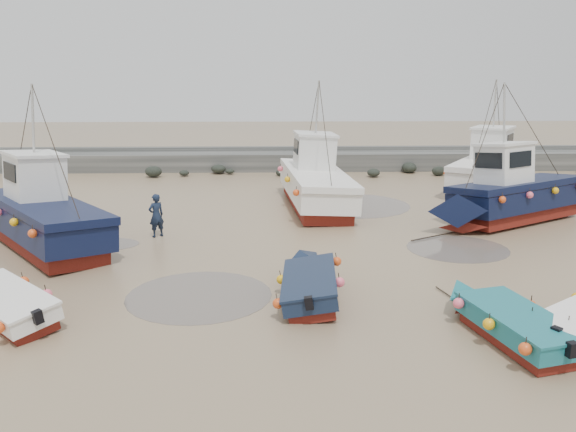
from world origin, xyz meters
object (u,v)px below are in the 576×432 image
Objects in this scene: person at (158,237)px; dinghy_2 at (509,318)px; cabin_boat_1 at (313,180)px; cabin_boat_0 at (37,213)px; dinghy_1 at (313,279)px; cabin_boat_2 at (511,194)px; cabin_boat_3 at (490,168)px; dinghy_0 at (4,298)px.

dinghy_2 is at bearing 100.99° from person.
cabin_boat_0 is at bearing -155.08° from cabin_boat_1.
cabin_boat_2 reaches higher than dinghy_1.
cabin_boat_1 is 8.94m from person.
dinghy_2 is at bearing -26.71° from dinghy_1.
cabin_boat_2 is (8.65, -3.76, 0.04)m from cabin_boat_1.
cabin_boat_0 reaches higher than dinghy_2.
cabin_boat_3 is (10.35, 3.17, 0.05)m from cabin_boat_1.
dinghy_0 is at bearing -131.39° from cabin_boat_1.
cabin_boat_1 reaches higher than dinghy_0.
cabin_boat_2 is at bearing -69.19° from cabin_boat_3.
person is at bearing -146.65° from cabin_boat_1.
dinghy_1 is 3.20× the size of person.
cabin_boat_0 is 13.11m from cabin_boat_1.
cabin_boat_0 is at bearing -121.07° from cabin_boat_3.
cabin_boat_1 and cabin_boat_3 have the same top height.
cabin_boat_3 is 4.79× the size of person.
dinghy_2 is 0.64× the size of cabin_boat_3.
cabin_boat_2 is 7.14m from cabin_boat_3.
cabin_boat_2 and cabin_boat_3 have the same top height.
cabin_boat_1 reaches higher than person.
cabin_boat_3 is (6.34, 18.15, 0.80)m from dinghy_2.
dinghy_2 is at bearing -74.71° from cabin_boat_3.
cabin_boat_3 is at bearing 56.03° from dinghy_2.
cabin_boat_2 is at bearing 45.14° from dinghy_1.
cabin_boat_0 is at bearing 57.93° from dinghy_0.
cabin_boat_3 reaches higher than dinghy_1.
cabin_boat_0 reaches higher than dinghy_1.
cabin_boat_0 and cabin_boat_3 have the same top height.
cabin_boat_3 is (21.65, 9.81, 0.03)m from cabin_boat_0.
person is (-15.54, -1.79, -1.35)m from cabin_boat_2.
dinghy_2 is 15.52m from cabin_boat_1.
cabin_boat_2 is at bearing -29.00° from cabin_boat_1.
dinghy_2 is at bearing -68.96° from cabin_boat_0.
person is (4.41, 1.08, -1.32)m from cabin_boat_0.
cabin_boat_0 is 4.73m from person.
dinghy_0 is at bearing 88.42° from cabin_boat_2.
cabin_boat_3 is 19.37m from person.
person is (-10.90, 9.43, -0.55)m from dinghy_2.
dinghy_1 is 0.67× the size of cabin_boat_3.
cabin_boat_0 is 4.86× the size of person.
cabin_boat_1 reaches higher than dinghy_2.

